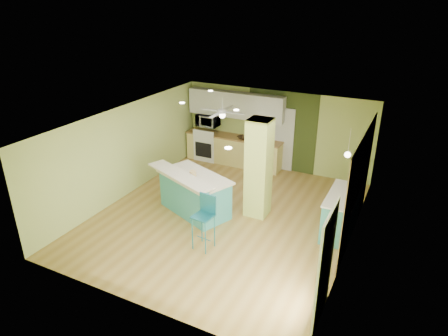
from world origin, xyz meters
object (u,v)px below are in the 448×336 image
(peninsula, at_px, (194,193))
(fruit_bowl, at_px, (243,137))
(bar_stool, at_px, (205,213))
(side_counter, at_px, (341,213))
(canister, at_px, (193,174))

(peninsula, relative_size, fruit_bowl, 6.79)
(bar_stool, relative_size, side_counter, 0.81)
(peninsula, relative_size, side_counter, 1.52)
(peninsula, bearing_deg, side_counter, 33.67)
(peninsula, xyz_separation_m, fruit_bowl, (-0.13, 3.28, 0.44))
(fruit_bowl, distance_m, canister, 3.37)
(bar_stool, xyz_separation_m, fruit_bowl, (-1.13, 4.48, 0.15))
(bar_stool, relative_size, canister, 7.17)
(canister, bearing_deg, fruit_bowl, 92.77)
(canister, bearing_deg, side_counter, 12.89)
(side_counter, bearing_deg, fruit_bowl, 144.86)
(peninsula, distance_m, fruit_bowl, 3.31)
(bar_stool, xyz_separation_m, side_counter, (2.52, 1.91, -0.33))
(peninsula, distance_m, canister, 0.57)
(peninsula, relative_size, canister, 13.48)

